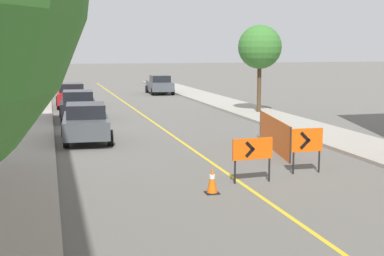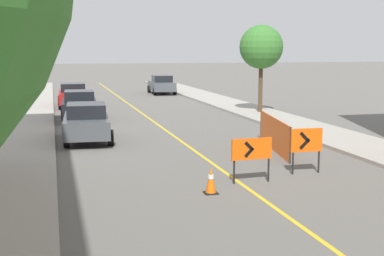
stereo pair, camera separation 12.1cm
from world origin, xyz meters
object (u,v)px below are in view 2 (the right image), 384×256
at_px(arrow_barricade_primary, 252,151).
at_px(street_tree_right_near, 261,47).
at_px(traffic_cone_third, 211,180).
at_px(parked_car_curb_far, 73,95).
at_px(parked_car_curb_near, 86,122).
at_px(parked_car_curb_mid, 79,105).
at_px(parked_car_opposite_side, 162,84).
at_px(arrow_barricade_secondary, 306,142).

distance_m(arrow_barricade_primary, street_tree_right_near, 16.75).
height_order(traffic_cone_third, street_tree_right_near, street_tree_right_near).
bearing_deg(parked_car_curb_far, parked_car_curb_near, -88.80).
height_order(parked_car_curb_near, parked_car_curb_mid, same).
bearing_deg(arrow_barricade_primary, parked_car_curb_near, 112.03).
relative_size(parked_car_curb_mid, parked_car_curb_far, 1.01).
bearing_deg(parked_car_opposite_side, traffic_cone_third, -96.53).
relative_size(arrow_barricade_secondary, street_tree_right_near, 0.28).
bearing_deg(parked_car_curb_near, traffic_cone_third, -70.38).
xyz_separation_m(traffic_cone_third, street_tree_right_near, (7.82, 16.02, 3.54)).
distance_m(parked_car_curb_far, parked_car_opposite_side, 11.72).
xyz_separation_m(parked_car_opposite_side, street_tree_right_near, (2.79, -15.42, 3.09)).
xyz_separation_m(parked_car_curb_near, parked_car_curb_mid, (0.06, 7.02, 0.00)).
height_order(parked_car_curb_near, parked_car_opposite_side, same).
relative_size(arrow_barricade_primary, parked_car_curb_near, 0.29).
bearing_deg(arrow_barricade_secondary, parked_car_opposite_side, 88.22).
bearing_deg(parked_car_curb_far, street_tree_right_near, -31.08).
xyz_separation_m(traffic_cone_third, parked_car_curb_far, (-2.70, 22.64, 0.45)).
bearing_deg(parked_car_curb_mid, arrow_barricade_primary, -72.71).
bearing_deg(street_tree_right_near, arrow_barricade_secondary, -106.57).
distance_m(arrow_barricade_secondary, parked_car_curb_near, 9.80).
bearing_deg(parked_car_opposite_side, arrow_barricade_secondary, -90.39).
bearing_deg(arrow_barricade_secondary, traffic_cone_third, -156.00).
xyz_separation_m(arrow_barricade_primary, parked_car_curb_near, (-4.12, 8.28, -0.13)).
bearing_deg(parked_car_curb_far, parked_car_curb_mid, -88.13).
xyz_separation_m(parked_car_curb_near, street_tree_right_near, (10.49, 6.94, 3.09)).
relative_size(parked_car_curb_mid, street_tree_right_near, 0.87).
relative_size(traffic_cone_third, street_tree_right_near, 0.14).
xyz_separation_m(arrow_barricade_secondary, parked_car_curb_far, (-6.18, 21.17, -0.18)).
relative_size(arrow_barricade_primary, arrow_barricade_secondary, 0.92).
relative_size(arrow_barricade_primary, parked_car_curb_mid, 0.30).
bearing_deg(traffic_cone_third, arrow_barricade_primary, 29.23).
relative_size(traffic_cone_third, parked_car_curb_near, 0.16).
distance_m(parked_car_curb_mid, parked_car_opposite_side, 17.14).
relative_size(arrow_barricade_secondary, parked_car_curb_mid, 0.32).
xyz_separation_m(arrow_barricade_primary, parked_car_curb_mid, (-4.06, 15.29, -0.13)).
bearing_deg(parked_car_curb_near, arrow_barricade_primary, -60.28).
bearing_deg(parked_car_curb_near, parked_car_curb_mid, 92.72).
height_order(traffic_cone_third, parked_car_curb_mid, parked_car_curb_mid).
bearing_deg(parked_car_curb_mid, street_tree_right_near, 1.97).
height_order(parked_car_curb_mid, parked_car_opposite_side, same).
distance_m(parked_car_curb_near, parked_car_curb_far, 13.55).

